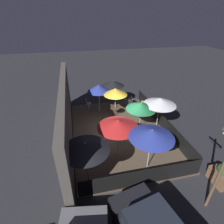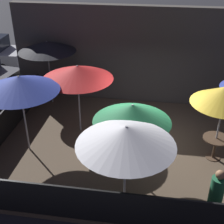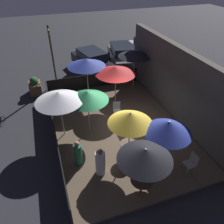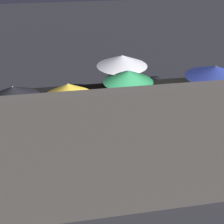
{
  "view_description": "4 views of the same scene",
  "coord_description": "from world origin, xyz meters",
  "px_view_note": "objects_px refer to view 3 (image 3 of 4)",
  "views": [
    {
      "loc": [
        -9.59,
        2.67,
        7.37
      ],
      "look_at": [
        0.73,
        0.34,
        1.27
      ],
      "focal_mm": 28.0,
      "sensor_mm": 36.0,
      "label": 1
    },
    {
      "loc": [
        0.26,
        -8.07,
        5.86
      ],
      "look_at": [
        -1.05,
        0.42,
        1.05
      ],
      "focal_mm": 50.0,
      "sensor_mm": 36.0,
      "label": 2
    },
    {
      "loc": [
        8.28,
        -3.09,
        7.25
      ],
      "look_at": [
        -0.05,
        -0.26,
        1.05
      ],
      "focal_mm": 35.0,
      "sensor_mm": 36.0,
      "label": 3
    },
    {
      "loc": [
        2.27,
        9.6,
        6.79
      ],
      "look_at": [
        0.55,
        -0.32,
        1.14
      ],
      "focal_mm": 50.0,
      "sensor_mm": 36.0,
      "label": 4
    }
  ],
  "objects_px": {
    "planter_box": "(35,86)",
    "light_post": "(52,53)",
    "dining_table_1": "(142,182)",
    "parked_car_1": "(122,55)",
    "patio_umbrella_2": "(135,53)",
    "patio_umbrella_0": "(130,118)",
    "patio_umbrella_3": "(86,63)",
    "patio_umbrella_1": "(145,154)",
    "patio_umbrella_5": "(59,97)",
    "patron_1": "(78,154)",
    "patio_umbrella_6": "(116,70)",
    "parked_car_0": "(92,60)",
    "dining_table_0": "(129,146)",
    "parked_car_2": "(147,48)",
    "patio_chair_1": "(117,110)",
    "patio_chair_0": "(191,163)",
    "patio_umbrella_7": "(168,127)",
    "patio_umbrella_4": "(87,96)",
    "patron_0": "(100,162)"
  },
  "relations": [
    {
      "from": "patio_chair_0",
      "to": "patio_umbrella_7",
      "type": "bearing_deg",
      "value": -42.74
    },
    {
      "from": "patio_umbrella_7",
      "to": "patio_chair_0",
      "type": "xyz_separation_m",
      "value": [
        0.66,
        0.89,
        -1.54
      ]
    },
    {
      "from": "dining_table_1",
      "to": "parked_car_1",
      "type": "relative_size",
      "value": 0.18
    },
    {
      "from": "patio_umbrella_4",
      "to": "parked_car_1",
      "type": "xyz_separation_m",
      "value": [
        -7.48,
        4.58,
        -1.23
      ]
    },
    {
      "from": "patio_chair_1",
      "to": "dining_table_1",
      "type": "bearing_deg",
      "value": 0.6
    },
    {
      "from": "patio_umbrella_2",
      "to": "planter_box",
      "type": "distance_m",
      "value": 6.72
    },
    {
      "from": "patron_0",
      "to": "parked_car_1",
      "type": "relative_size",
      "value": 0.27
    },
    {
      "from": "patio_umbrella_4",
      "to": "patron_1",
      "type": "distance_m",
      "value": 2.72
    },
    {
      "from": "patio_umbrella_0",
      "to": "patio_chair_1",
      "type": "height_order",
      "value": "patio_umbrella_0"
    },
    {
      "from": "parked_car_2",
      "to": "patio_chair_0",
      "type": "bearing_deg",
      "value": -20.25
    },
    {
      "from": "patio_umbrella_7",
      "to": "patio_umbrella_3",
      "type": "bearing_deg",
      "value": -166.86
    },
    {
      "from": "patron_1",
      "to": "patio_umbrella_2",
      "type": "bearing_deg",
      "value": 91.28
    },
    {
      "from": "patio_chair_0",
      "to": "planter_box",
      "type": "distance_m",
      "value": 10.44
    },
    {
      "from": "parked_car_0",
      "to": "patio_umbrella_3",
      "type": "bearing_deg",
      "value": -30.92
    },
    {
      "from": "patio_umbrella_5",
      "to": "dining_table_0",
      "type": "bearing_deg",
      "value": 45.64
    },
    {
      "from": "planter_box",
      "to": "light_post",
      "type": "distance_m",
      "value": 2.42
    },
    {
      "from": "light_post",
      "to": "parked_car_0",
      "type": "xyz_separation_m",
      "value": [
        -1.28,
        2.94,
        -1.38
      ]
    },
    {
      "from": "patron_1",
      "to": "parked_car_2",
      "type": "relative_size",
      "value": 0.29
    },
    {
      "from": "patio_umbrella_0",
      "to": "dining_table_0",
      "type": "height_order",
      "value": "patio_umbrella_0"
    },
    {
      "from": "patio_umbrella_0",
      "to": "planter_box",
      "type": "distance_m",
      "value": 8.22
    },
    {
      "from": "patio_umbrella_3",
      "to": "patio_umbrella_6",
      "type": "bearing_deg",
      "value": 45.27
    },
    {
      "from": "patio_umbrella_1",
      "to": "dining_table_1",
      "type": "height_order",
      "value": "patio_umbrella_1"
    },
    {
      "from": "planter_box",
      "to": "patio_umbrella_3",
      "type": "bearing_deg",
      "value": 62.39
    },
    {
      "from": "patio_umbrella_3",
      "to": "patio_umbrella_5",
      "type": "distance_m",
      "value": 3.78
    },
    {
      "from": "patio_umbrella_4",
      "to": "patio_umbrella_6",
      "type": "bearing_deg",
      "value": 132.87
    },
    {
      "from": "patio_umbrella_0",
      "to": "patio_umbrella_3",
      "type": "bearing_deg",
      "value": -175.71
    },
    {
      "from": "patio_umbrella_2",
      "to": "patio_umbrella_3",
      "type": "height_order",
      "value": "patio_umbrella_2"
    },
    {
      "from": "patio_umbrella_5",
      "to": "patio_umbrella_6",
      "type": "bearing_deg",
      "value": 119.59
    },
    {
      "from": "parked_car_1",
      "to": "parked_car_0",
      "type": "bearing_deg",
      "value": -70.68
    },
    {
      "from": "patio_umbrella_4",
      "to": "parked_car_2",
      "type": "distance_m",
      "value": 10.93
    },
    {
      "from": "patio_umbrella_3",
      "to": "patio_chair_1",
      "type": "xyz_separation_m",
      "value": [
        2.79,
        0.89,
        -1.69
      ]
    },
    {
      "from": "patio_umbrella_0",
      "to": "patio_umbrella_2",
      "type": "distance_m",
      "value": 6.49
    },
    {
      "from": "patio_umbrella_1",
      "to": "patron_1",
      "type": "distance_m",
      "value": 3.19
    },
    {
      "from": "patio_umbrella_6",
      "to": "patio_umbrella_1",
      "type": "bearing_deg",
      "value": -10.78
    },
    {
      "from": "patio_umbrella_2",
      "to": "light_post",
      "type": "relative_size",
      "value": 0.62
    },
    {
      "from": "patio_umbrella_4",
      "to": "dining_table_0",
      "type": "height_order",
      "value": "patio_umbrella_4"
    },
    {
      "from": "patio_umbrella_2",
      "to": "patio_umbrella_3",
      "type": "xyz_separation_m",
      "value": [
        0.29,
        -3.18,
        -0.06
      ]
    },
    {
      "from": "patio_umbrella_6",
      "to": "patio_chair_1",
      "type": "bearing_deg",
      "value": -16.26
    },
    {
      "from": "patio_umbrella_0",
      "to": "dining_table_0",
      "type": "bearing_deg",
      "value": 0.0
    },
    {
      "from": "parked_car_0",
      "to": "patio_umbrella_5",
      "type": "bearing_deg",
      "value": -37.74
    },
    {
      "from": "parked_car_1",
      "to": "planter_box",
      "type": "bearing_deg",
      "value": -59.77
    },
    {
      "from": "patio_umbrella_2",
      "to": "patron_0",
      "type": "height_order",
      "value": "patio_umbrella_2"
    },
    {
      "from": "dining_table_0",
      "to": "patio_chair_1",
      "type": "bearing_deg",
      "value": 170.41
    },
    {
      "from": "patio_umbrella_0",
      "to": "patio_umbrella_5",
      "type": "height_order",
      "value": "patio_umbrella_5"
    },
    {
      "from": "patio_umbrella_2",
      "to": "patio_umbrella_4",
      "type": "relative_size",
      "value": 1.12
    },
    {
      "from": "patio_umbrella_5",
      "to": "patio_chair_1",
      "type": "height_order",
      "value": "patio_umbrella_5"
    },
    {
      "from": "patio_umbrella_1",
      "to": "planter_box",
      "type": "relative_size",
      "value": 1.97
    },
    {
      "from": "patio_umbrella_5",
      "to": "patron_1",
      "type": "xyz_separation_m",
      "value": [
        2.11,
        0.29,
        -1.58
      ]
    },
    {
      "from": "dining_table_1",
      "to": "parked_car_1",
      "type": "xyz_separation_m",
      "value": [
        -11.71,
        3.69,
        0.13
      ]
    },
    {
      "from": "patio_umbrella_7",
      "to": "parked_car_0",
      "type": "relative_size",
      "value": 0.51
    }
  ]
}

